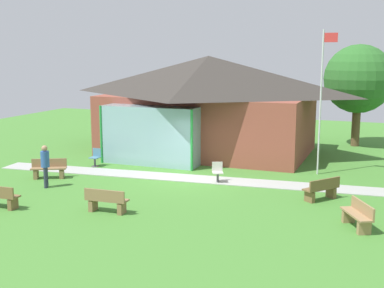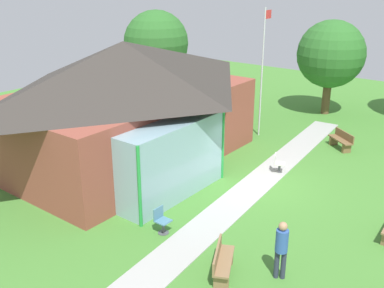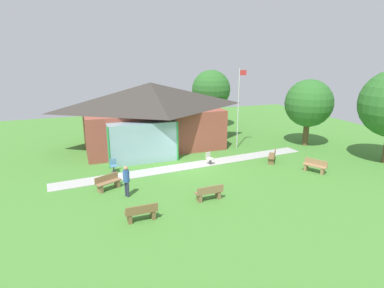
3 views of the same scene
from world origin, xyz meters
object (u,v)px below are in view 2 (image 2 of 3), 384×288
(pavilion, at_px, (127,101))
(bench_mid_left, at_px, (222,262))
(tree_east_hedge, at_px, (331,54))
(visitor_strolling_lawn, at_px, (281,246))
(flagpole, at_px, (262,68))
(bench_mid_right, at_px, (341,141))
(patio_chair_west, at_px, (162,221))
(patio_chair_lawn_spare, at_px, (278,164))
(tree_behind_pavilion_right, at_px, (156,43))

(pavilion, bearing_deg, bench_mid_left, -119.10)
(bench_mid_left, distance_m, tree_east_hedge, 17.38)
(visitor_strolling_lawn, bearing_deg, flagpole, 96.21)
(bench_mid_right, xyz_separation_m, tree_east_hedge, (5.16, 2.88, 3.13))
(visitor_strolling_lawn, xyz_separation_m, tree_east_hedge, (15.82, 5.09, 2.51))
(patio_chair_west, bearing_deg, tree_east_hedge, -175.80)
(bench_mid_right, bearing_deg, pavilion, 82.44)
(patio_chair_lawn_spare, relative_size, tree_east_hedge, 0.16)
(bench_mid_left, xyz_separation_m, patio_chair_lawn_spare, (7.09, 1.95, 0.01))
(patio_chair_west, relative_size, tree_east_hedge, 0.16)
(bench_mid_right, bearing_deg, flagpole, 46.51)
(flagpole, height_order, visitor_strolling_lawn, flagpole)
(patio_chair_lawn_spare, relative_size, patio_chair_west, 1.00)
(bench_mid_left, bearing_deg, patio_chair_west, -129.63)
(patio_chair_lawn_spare, bearing_deg, tree_behind_pavilion_right, -138.80)
(tree_behind_pavilion_right, bearing_deg, pavilion, -146.36)
(flagpole, xyz_separation_m, patio_chair_west, (-10.23, -2.22, -3.08))
(pavilion, height_order, patio_chair_west, pavilion)
(tree_behind_pavilion_right, bearing_deg, visitor_strolling_lawn, -127.81)
(tree_east_hedge, bearing_deg, visitor_strolling_lawn, -162.16)
(patio_chair_lawn_spare, xyz_separation_m, visitor_strolling_lawn, (-6.24, -3.28, 0.61))
(visitor_strolling_lawn, height_order, tree_behind_pavilion_right, tree_behind_pavilion_right)
(patio_chair_lawn_spare, distance_m, tree_behind_pavilion_right, 12.52)
(patio_chair_west, bearing_deg, flagpole, -167.12)
(bench_mid_right, xyz_separation_m, patio_chair_west, (-10.88, 1.88, 0.01))
(tree_east_hedge, bearing_deg, bench_mid_left, -167.27)
(patio_chair_west, bearing_deg, bench_mid_left, 77.66)
(visitor_strolling_lawn, distance_m, tree_east_hedge, 16.81)
(bench_mid_left, xyz_separation_m, tree_behind_pavilion_right, (11.94, 12.97, 3.49))
(pavilion, height_order, patio_chair_lawn_spare, pavilion)
(bench_mid_right, bearing_deg, tree_east_hedge, -23.37)
(patio_chair_lawn_spare, height_order, tree_behind_pavilion_right, tree_behind_pavilion_right)
(flagpole, distance_m, tree_east_hedge, 5.94)
(patio_chair_west, relative_size, visitor_strolling_lawn, 0.49)
(patio_chair_west, bearing_deg, pavilion, -125.50)
(patio_chair_west, relative_size, tree_behind_pavilion_right, 0.15)
(pavilion, height_order, bench_mid_right, pavilion)
(bench_mid_left, xyz_separation_m, visitor_strolling_lawn, (0.85, -1.33, 0.62))
(bench_mid_right, xyz_separation_m, visitor_strolling_lawn, (-10.66, -2.21, 0.62))
(pavilion, height_order, flagpole, flagpole)
(patio_chair_west, distance_m, tree_behind_pavilion_right, 15.62)
(flagpole, height_order, patio_chair_lawn_spare, flagpole)
(bench_mid_left, distance_m, bench_mid_right, 11.55)
(patio_chair_lawn_spare, xyz_separation_m, tree_behind_pavilion_right, (4.85, 11.01, 3.48))
(tree_behind_pavilion_right, distance_m, tree_east_hedge, 10.35)
(bench_mid_left, bearing_deg, flagpole, 177.99)
(bench_mid_right, height_order, tree_behind_pavilion_right, tree_behind_pavilion_right)
(bench_mid_left, distance_m, patio_chair_lawn_spare, 7.36)
(patio_chair_lawn_spare, bearing_deg, bench_mid_left, -9.63)
(pavilion, bearing_deg, patio_chair_lawn_spare, -66.19)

